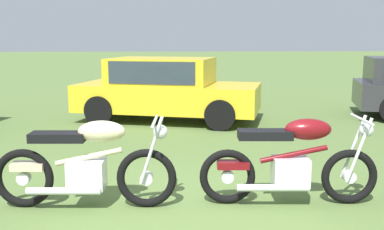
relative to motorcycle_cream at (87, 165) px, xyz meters
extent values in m
plane|color=#567038|center=(1.02, -0.31, -0.49)|extent=(120.00, 120.00, 0.00)
torus|color=black|center=(0.66, -0.03, -0.16)|extent=(0.67, 0.13, 0.67)
torus|color=black|center=(-0.71, 0.04, -0.16)|extent=(0.67, 0.13, 0.67)
cylinder|color=silver|center=(0.66, -0.03, -0.16)|extent=(0.15, 0.11, 0.14)
cylinder|color=silver|center=(-0.71, 0.04, -0.16)|extent=(0.15, 0.11, 0.14)
cylinder|color=silver|center=(0.72, 0.05, 0.17)|extent=(0.27, 0.05, 0.72)
cylinder|color=silver|center=(0.71, -0.13, 0.17)|extent=(0.27, 0.05, 0.72)
cube|color=silver|center=(0.00, 0.00, -0.11)|extent=(0.42, 0.32, 0.32)
cylinder|color=beige|center=(0.03, 0.00, 0.09)|extent=(0.75, 0.10, 0.21)
ellipsoid|color=beige|center=(0.18, -0.01, 0.37)|extent=(0.53, 0.29, 0.24)
cube|color=black|center=(-0.30, 0.02, 0.31)|extent=(0.61, 0.27, 0.10)
cube|color=beige|center=(-0.65, 0.04, -0.02)|extent=(0.37, 0.20, 0.08)
cylinder|color=silver|center=(0.76, -0.04, 0.49)|extent=(0.07, 0.64, 0.03)
sphere|color=silver|center=(0.82, -0.04, 0.37)|extent=(0.17, 0.17, 0.16)
cylinder|color=silver|center=(-0.23, -0.14, -0.25)|extent=(0.80, 0.12, 0.08)
torus|color=black|center=(2.95, -0.05, -0.17)|extent=(0.64, 0.13, 0.64)
torus|color=black|center=(1.57, 0.02, -0.17)|extent=(0.64, 0.13, 0.64)
cylinder|color=silver|center=(2.95, -0.05, -0.17)|extent=(0.15, 0.11, 0.14)
cylinder|color=silver|center=(1.57, 0.02, -0.17)|extent=(0.15, 0.11, 0.14)
cylinder|color=silver|center=(3.02, 0.03, 0.16)|extent=(0.27, 0.05, 0.74)
cylinder|color=silver|center=(3.01, -0.15, 0.16)|extent=(0.27, 0.05, 0.74)
cube|color=silver|center=(2.28, -0.02, -0.11)|extent=(0.42, 0.32, 0.32)
cylinder|color=maroon|center=(2.31, -0.02, 0.09)|extent=(0.76, 0.10, 0.22)
ellipsoid|color=maroon|center=(2.46, -0.03, 0.37)|extent=(0.53, 0.29, 0.24)
cube|color=black|center=(1.98, 0.00, 0.31)|extent=(0.61, 0.27, 0.10)
cube|color=maroon|center=(1.63, 0.02, -0.03)|extent=(0.37, 0.20, 0.08)
cylinder|color=silver|center=(3.05, -0.06, 0.49)|extent=(0.07, 0.64, 0.03)
sphere|color=silver|center=(3.11, -0.06, 0.37)|extent=(0.17, 0.17, 0.16)
cylinder|color=silver|center=(2.05, -0.16, -0.25)|extent=(0.80, 0.13, 0.08)
cube|color=gold|center=(0.93, 5.33, 0.06)|extent=(4.38, 2.79, 0.60)
cube|color=gold|center=(0.79, 5.37, 0.64)|extent=(2.58, 2.12, 0.60)
cube|color=#2D3842|center=(0.79, 5.37, 0.66)|extent=(2.27, 2.06, 0.48)
cylinder|color=black|center=(2.43, 5.74, -0.17)|extent=(0.68, 0.39, 0.64)
cylinder|color=black|center=(1.98, 4.18, -0.17)|extent=(0.68, 0.39, 0.64)
cylinder|color=black|center=(-0.13, 6.47, -0.17)|extent=(0.68, 0.39, 0.64)
cylinder|color=black|center=(-0.57, 4.91, -0.17)|extent=(0.68, 0.39, 0.64)
cylinder|color=black|center=(6.38, 6.35, -0.17)|extent=(0.68, 0.39, 0.64)
camera|label=1|loc=(0.89, -4.89, 1.38)|focal=42.32mm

